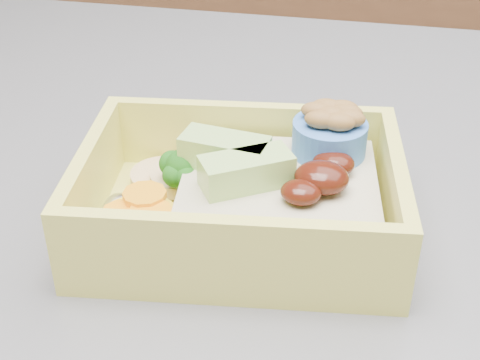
# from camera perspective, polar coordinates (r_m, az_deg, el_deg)

# --- Properties ---
(bento_box) EXTENTS (0.21, 0.16, 0.07)m
(bento_box) POSITION_cam_1_polar(r_m,az_deg,el_deg) (0.41, 0.88, -1.33)
(bento_box) COLOR #E2DD5D
(bento_box) RESTS_ON island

